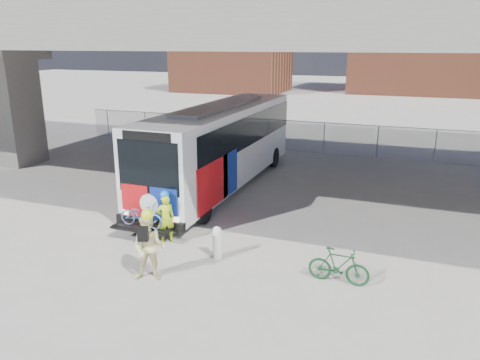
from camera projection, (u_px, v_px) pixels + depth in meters
The scene contains 9 objects.
ground at pixel (230, 221), 16.93m from camera, with size 160.00×160.00×0.00m, color #9E9991.
bus at pixel (222, 140), 20.56m from camera, with size 2.67×12.90×3.69m.
overpass at pixel (267, 34), 18.68m from camera, with size 40.00×16.00×7.95m.
chainlink_fence at pixel (307, 128), 27.28m from camera, with size 30.00×0.06×30.00m.
brick_buildings at pixel (385, 50), 58.21m from camera, with size 54.00×22.00×12.00m.
bollard at pixel (217, 241), 13.86m from camera, with size 0.26×0.26×1.01m.
cyclist_hivis at pixel (166, 217), 14.98m from camera, with size 0.68×0.66×1.74m.
cyclist_tan at pixel (149, 247), 12.48m from camera, with size 1.09×0.96×2.04m.
bike_parked at pixel (339, 266), 12.44m from camera, with size 0.46×1.64×0.99m, color #154220.
Camera 1 is at (6.00, -14.65, 6.18)m, focal length 35.00 mm.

